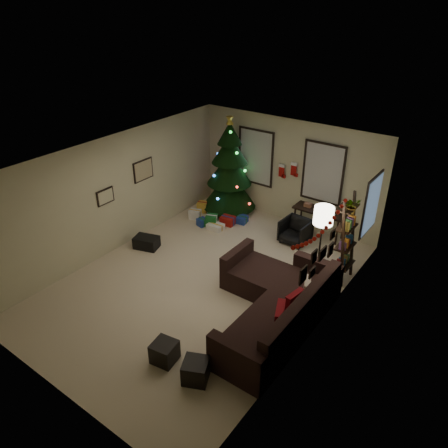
# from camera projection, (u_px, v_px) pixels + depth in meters

# --- Properties ---
(floor) EXTENTS (7.00, 7.00, 0.00)m
(floor) POSITION_uv_depth(u_px,v_px,m) (203.00, 282.00, 9.08)
(floor) COLOR beige
(floor) RESTS_ON ground
(ceiling) EXTENTS (7.00, 7.00, 0.00)m
(ceiling) POSITION_uv_depth(u_px,v_px,m) (200.00, 160.00, 7.79)
(ceiling) COLOR white
(ceiling) RESTS_ON floor
(wall_back) EXTENTS (5.00, 0.00, 5.00)m
(wall_back) POSITION_uv_depth(u_px,v_px,m) (288.00, 172.00, 10.92)
(wall_back) COLOR beige
(wall_back) RESTS_ON floor
(wall_front) EXTENTS (5.00, 0.00, 5.00)m
(wall_front) POSITION_uv_depth(u_px,v_px,m) (44.00, 324.00, 5.95)
(wall_front) COLOR beige
(wall_front) RESTS_ON floor
(wall_left) EXTENTS (0.00, 7.00, 7.00)m
(wall_left) POSITION_uv_depth(u_px,v_px,m) (115.00, 194.00, 9.72)
(wall_left) COLOR beige
(wall_left) RESTS_ON floor
(wall_right) EXTENTS (0.00, 7.00, 7.00)m
(wall_right) POSITION_uv_depth(u_px,v_px,m) (320.00, 268.00, 7.14)
(wall_right) COLOR beige
(wall_right) RESTS_ON floor
(window_back_left) EXTENTS (1.05, 0.06, 1.50)m
(window_back_left) POSITION_uv_depth(u_px,v_px,m) (256.00, 157.00, 11.29)
(window_back_left) COLOR #728CB2
(window_back_left) RESTS_ON wall_back
(window_back_right) EXTENTS (1.05, 0.06, 1.50)m
(window_back_right) POSITION_uv_depth(u_px,v_px,m) (323.00, 173.00, 10.31)
(window_back_right) COLOR #728CB2
(window_back_right) RESTS_ON wall_back
(window_right_wall) EXTENTS (0.06, 0.90, 1.30)m
(window_right_wall) POSITION_uv_depth(u_px,v_px,m) (372.00, 205.00, 8.90)
(window_right_wall) COLOR #728CB2
(window_right_wall) RESTS_ON wall_right
(christmas_tree) EXTENTS (1.46, 1.46, 2.71)m
(christmas_tree) POSITION_uv_depth(u_px,v_px,m) (229.00, 172.00, 11.50)
(christmas_tree) COLOR black
(christmas_tree) RESTS_ON floor
(presents) EXTENTS (1.50, 1.01, 0.30)m
(presents) POSITION_uv_depth(u_px,v_px,m) (214.00, 218.00, 11.34)
(presents) COLOR silver
(presents) RESTS_ON floor
(sofa) EXTENTS (2.12, 3.07, 0.93)m
(sofa) POSITION_uv_depth(u_px,v_px,m) (276.00, 305.00, 7.92)
(sofa) COLOR black
(sofa) RESTS_ON floor
(pillow_red_a) EXTENTS (0.30, 0.49, 0.47)m
(pillow_red_a) POSITION_uv_depth(u_px,v_px,m) (279.00, 319.00, 7.10)
(pillow_red_a) COLOR maroon
(pillow_red_a) RESTS_ON sofa
(pillow_red_b) EXTENTS (0.18, 0.42, 0.41)m
(pillow_red_b) POSITION_uv_depth(u_px,v_px,m) (294.00, 302.00, 7.47)
(pillow_red_b) COLOR maroon
(pillow_red_b) RESTS_ON sofa
(pillow_cream) EXTENTS (0.26, 0.40, 0.39)m
(pillow_cream) POSITION_uv_depth(u_px,v_px,m) (307.00, 289.00, 7.82)
(pillow_cream) COLOR #BCAB98
(pillow_cream) RESTS_ON sofa
(ottoman_near) EXTENTS (0.43, 0.43, 0.36)m
(ottoman_near) POSITION_uv_depth(u_px,v_px,m) (165.00, 352.00, 7.07)
(ottoman_near) COLOR black
(ottoman_near) RESTS_ON floor
(ottoman_far) EXTENTS (0.51, 0.51, 0.37)m
(ottoman_far) POSITION_uv_depth(u_px,v_px,m) (196.00, 371.00, 6.72)
(ottoman_far) COLOR black
(ottoman_far) RESTS_ON floor
(desk) EXTENTS (1.28, 0.46, 0.69)m
(desk) POSITION_uv_depth(u_px,v_px,m) (319.00, 213.00, 10.52)
(desk) COLOR black
(desk) RESTS_ON floor
(desk_chair) EXTENTS (0.62, 0.58, 0.61)m
(desk_chair) POSITION_uv_depth(u_px,v_px,m) (295.00, 231.00, 10.35)
(desk_chair) COLOR black
(desk_chair) RESTS_ON floor
(bookshelf) EXTENTS (0.30, 0.57, 1.93)m
(bookshelf) POSITION_uv_depth(u_px,v_px,m) (347.00, 241.00, 8.73)
(bookshelf) COLOR black
(bookshelf) RESTS_ON floor
(potted_plant) EXTENTS (0.51, 0.52, 0.43)m
(potted_plant) POSITION_uv_depth(u_px,v_px,m) (352.00, 203.00, 8.31)
(potted_plant) COLOR #4C4C4C
(potted_plant) RESTS_ON bookshelf
(floor_lamp) EXTENTS (0.38, 0.38, 1.80)m
(floor_lamp) POSITION_uv_depth(u_px,v_px,m) (323.00, 221.00, 8.27)
(floor_lamp) COLOR black
(floor_lamp) RESTS_ON floor
(art_map) EXTENTS (0.04, 0.60, 0.50)m
(art_map) POSITION_uv_depth(u_px,v_px,m) (143.00, 170.00, 10.20)
(art_map) COLOR black
(art_map) RESTS_ON wall_left
(art_abstract) EXTENTS (0.04, 0.45, 0.35)m
(art_abstract) POSITION_uv_depth(u_px,v_px,m) (105.00, 196.00, 9.47)
(art_abstract) COLOR black
(art_abstract) RESTS_ON wall_left
(gallery) EXTENTS (0.03, 1.25, 0.54)m
(gallery) POSITION_uv_depth(u_px,v_px,m) (318.00, 259.00, 6.99)
(gallery) COLOR black
(gallery) RESTS_ON wall_right
(garland) EXTENTS (0.08, 1.90, 0.30)m
(garland) POSITION_uv_depth(u_px,v_px,m) (321.00, 227.00, 6.77)
(garland) COLOR #A5140C
(garland) RESTS_ON wall_right
(stocking_left) EXTENTS (0.20, 0.05, 0.36)m
(stocking_left) POSITION_uv_depth(u_px,v_px,m) (282.00, 170.00, 10.93)
(stocking_left) COLOR #990F0C
(stocking_left) RESTS_ON wall_back
(stocking_right) EXTENTS (0.20, 0.05, 0.36)m
(stocking_right) POSITION_uv_depth(u_px,v_px,m) (294.00, 169.00, 10.72)
(stocking_right) COLOR #990F0C
(stocking_right) RESTS_ON wall_back
(storage_bin) EXTENTS (0.65, 0.52, 0.28)m
(storage_bin) POSITION_uv_depth(u_px,v_px,m) (147.00, 242.00, 10.21)
(storage_bin) COLOR black
(storage_bin) RESTS_ON floor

